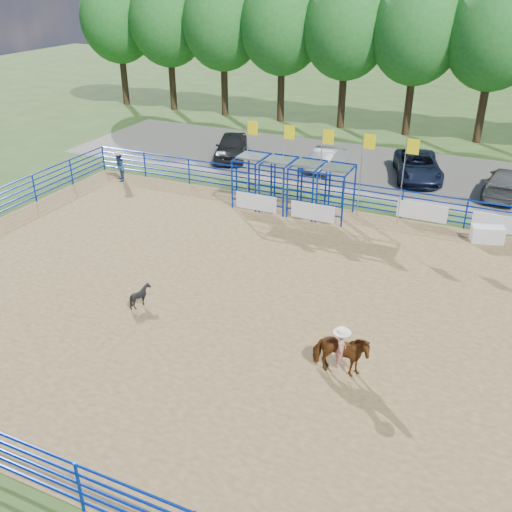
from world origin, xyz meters
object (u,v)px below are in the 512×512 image
object	(u,v)px
car_a	(232,147)
car_b	(328,158)
horse_and_rider	(341,352)
spectator_cowboy	(119,167)
announcer_table	(487,234)
car_d	(507,182)
calf	(141,296)
car_c	(418,166)

from	to	relation	value
car_a	car_b	distance (m)	6.33
car_a	horse_and_rider	bearing A→B (deg)	-74.48
spectator_cowboy	car_a	distance (m)	7.64
horse_and_rider	car_b	distance (m)	19.97
announcer_table	car_d	bearing A→B (deg)	86.77
calf	car_d	world-z (taller)	car_d
horse_and_rider	calf	xyz separation A→B (m)	(-7.76, 0.78, -0.41)
calf	car_a	bearing A→B (deg)	-12.90
horse_and_rider	car_a	xyz separation A→B (m)	(-12.84, 18.20, -0.05)
announcer_table	car_b	world-z (taller)	car_b
calf	horse_and_rider	bearing A→B (deg)	-124.91
car_c	car_d	xyz separation A→B (m)	(4.88, -0.78, -0.03)
car_d	car_b	bearing A→B (deg)	3.41
spectator_cowboy	car_d	size ratio (longest dim) A/B	0.34
calf	car_c	size ratio (longest dim) A/B	0.16
spectator_cowboy	car_d	bearing A→B (deg)	18.65
spectator_cowboy	car_d	xyz separation A→B (m)	(20.37, 6.88, -0.15)
horse_and_rider	calf	bearing A→B (deg)	174.27
announcer_table	horse_and_rider	size ratio (longest dim) A/B	0.62
horse_and_rider	car_c	size ratio (longest dim) A/B	0.42
announcer_table	calf	distance (m)	15.56
horse_and_rider	announcer_table	bearing A→B (deg)	74.59
horse_and_rider	car_a	size ratio (longest dim) A/B	0.49
announcer_table	spectator_cowboy	distance (m)	20.00
announcer_table	spectator_cowboy	xyz separation A→B (m)	(-19.99, -0.15, 0.48)
car_c	car_d	bearing A→B (deg)	-25.46
announcer_table	car_c	distance (m)	8.75
car_a	car_d	bearing A→B (deg)	-18.62
announcer_table	calf	world-z (taller)	calf
horse_and_rider	car_c	bearing A→B (deg)	93.70
car_d	calf	bearing A→B (deg)	62.70
announcer_table	horse_and_rider	distance (m)	12.23
car_d	spectator_cowboy	bearing A→B (deg)	24.06
car_b	car_c	xyz separation A→B (m)	(5.30, 0.43, 0.06)
car_a	car_c	bearing A→B (deg)	-14.33
car_a	car_b	xyz separation A→B (m)	(6.29, 0.66, -0.11)
announcer_table	car_a	distance (m)	17.33
announcer_table	calf	size ratio (longest dim) A/B	1.68
spectator_cowboy	horse_and_rider	bearing A→B (deg)	-34.78
announcer_table	horse_and_rider	bearing A→B (deg)	-105.41
car_d	car_c	bearing A→B (deg)	-3.68
calf	spectator_cowboy	distance (m)	14.10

